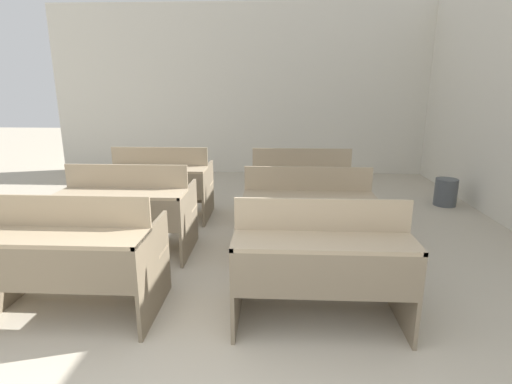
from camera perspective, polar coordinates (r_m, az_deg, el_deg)
The scene contains 8 objects.
wall_back at distance 7.88m, azimuth -2.34°, elevation 14.23°, with size 7.20×0.06×3.16m.
bench_front_left at distance 3.27m, azimuth -24.93°, elevation -8.18°, with size 1.23×0.77×0.93m.
bench_front_right at distance 2.93m, azimuth 9.17°, elevation -9.57°, with size 1.23×0.77×0.93m.
bench_second_left at distance 4.24m, azimuth -17.73°, elevation -2.30°, with size 1.23×0.77×0.93m.
bench_second_right at distance 3.96m, azimuth 7.28°, elevation -2.90°, with size 1.23×0.77×0.93m.
bench_third_left at distance 5.28m, azimuth -13.44°, elevation 1.35°, with size 1.23×0.77×0.93m.
bench_third_right at distance 5.07m, azimuth 6.45°, elevation 1.11°, with size 1.23×0.77×0.93m.
wastepaper_bin at distance 6.37m, azimuth 25.48°, elevation -0.02°, with size 0.31×0.31×0.39m.
Camera 1 is at (0.71, -1.00, 1.69)m, focal length 28.00 mm.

